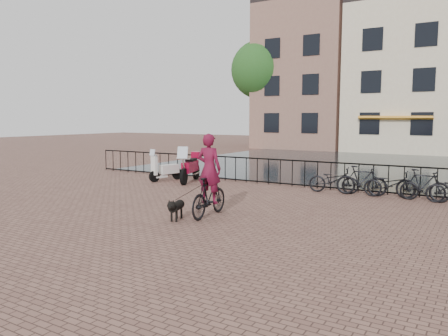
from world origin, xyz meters
The scene contains 14 objects.
ground centered at (0.00, 0.00, 0.00)m, with size 100.00×100.00×0.00m, color brown.
canal_water centered at (0.00, 17.30, 0.00)m, with size 20.00×20.00×0.00m, color black.
railing centered at (0.00, 8.00, 0.50)m, with size 20.00×0.05×1.02m.
canal_house_left centered at (-7.50, 30.00, 6.40)m, with size 7.50×9.00×12.80m.
canal_house_mid centered at (0.50, 30.00, 5.90)m, with size 8.00×9.50×11.80m.
tree_far_left centered at (-11.00, 27.00, 6.73)m, with size 5.04×5.04×9.27m.
cyclist centered at (0.12, 2.06, 0.98)m, with size 0.85×1.92×2.58m.
dog centered at (-0.38, 1.28, 0.29)m, with size 0.53×0.90×0.58m.
motorcycle centered at (-3.99, 6.88, 0.77)m, with size 1.16×2.21×1.54m.
scooter centered at (-5.08, 6.67, 0.69)m, with size 0.82×1.54×1.38m.
parked_bike_0 centered at (1.80, 7.40, 0.45)m, with size 0.60×1.72×0.90m, color black.
parked_bike_1 centered at (2.75, 7.40, 0.50)m, with size 0.47×1.66×1.00m, color black.
parked_bike_2 centered at (3.70, 7.40, 0.45)m, with size 0.60×1.72×0.90m, color black.
parked_bike_3 centered at (4.65, 7.40, 0.50)m, with size 0.47×1.66×1.00m, color black.
Camera 1 is at (6.39, -7.45, 2.61)m, focal length 35.00 mm.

